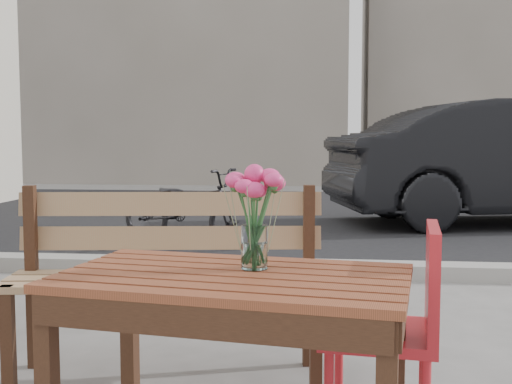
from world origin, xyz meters
The scene contains 7 objects.
street centered at (0.00, 5.06, 0.03)m, with size 30.00×8.12×0.12m.
backdrop_buildings centered at (0.17, 14.40, 3.60)m, with size 15.50×4.00×8.00m.
main_table centered at (0.21, -0.13, 0.58)m, with size 1.20×0.82×0.69m.
main_bench centered at (-0.23, 0.79, 0.56)m, with size 1.52×0.62×0.92m.
red_chair centered at (0.78, 0.16, 0.47)m, with size 0.45×0.45×0.82m.
main_vase centered at (0.27, -0.05, 0.91)m, with size 0.19×0.19×0.35m.
bicycle centered at (-0.91, 4.34, 0.40)m, with size 0.54×1.54×0.81m, color black.
Camera 1 is at (0.50, -2.15, 1.13)m, focal length 45.00 mm.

